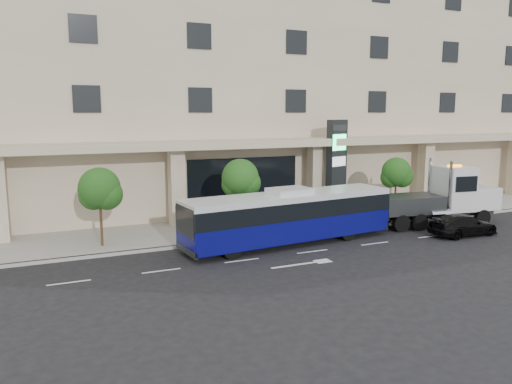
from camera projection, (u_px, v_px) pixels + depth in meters
ground at (299, 245)px, 27.49m from camera, size 120.00×120.00×0.00m
sidewalk at (261, 225)px, 32.00m from camera, size 120.00×6.00×0.15m
curb at (282, 235)px, 29.29m from camera, size 120.00×0.30×0.15m
convention_center at (208, 77)px, 39.85m from camera, size 60.00×17.60×20.00m
tree_left at (100, 191)px, 26.27m from camera, size 2.27×2.20×4.22m
tree_mid at (241, 180)px, 29.43m from camera, size 2.28×2.20×4.38m
tree_right at (397, 174)px, 34.05m from camera, size 2.10×2.00×4.04m
city_bus at (289, 216)px, 27.48m from camera, size 12.52×3.80×3.12m
tow_truck at (442, 198)px, 32.11m from camera, size 9.42×3.35×4.26m
black_sedan at (463, 225)px, 29.48m from camera, size 4.40×1.85×1.27m
signage_pylon at (336, 167)px, 34.68m from camera, size 1.73×1.10×6.57m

